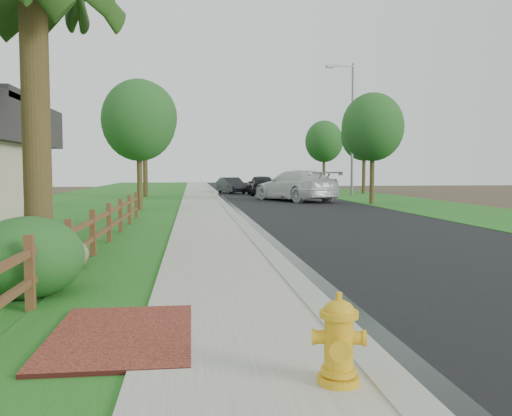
{
  "coord_description": "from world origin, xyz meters",
  "views": [
    {
      "loc": [
        -1.38,
        -7.27,
        1.98
      ],
      "look_at": [
        0.11,
        5.24,
        1.1
      ],
      "focal_mm": 38.0,
      "sensor_mm": 36.0,
      "label": 1
    }
  ],
  "objects": [
    {
      "name": "lawn_near",
      "position": [
        -8.0,
        35.0,
        0.02
      ],
      "size": [
        9.0,
        90.0,
        0.04
      ],
      "primitive_type": "cube",
      "color": "#1E5117",
      "rests_on": "ground"
    },
    {
      "name": "white_suv",
      "position": [
        5.2,
        26.8,
        0.99
      ],
      "size": [
        5.21,
        7.24,
        1.95
      ],
      "primitive_type": "imported",
      "rotation": [
        0.0,
        0.0,
        3.56
      ],
      "color": "silver",
      "rests_on": "road"
    },
    {
      "name": "dark_car_far",
      "position": [
        2.0,
        38.84,
        0.7
      ],
      "size": [
        2.59,
        4.34,
        1.35
      ],
      "primitive_type": "imported",
      "rotation": [
        0.0,
        0.0,
        0.3
      ],
      "color": "black",
      "rests_on": "road"
    },
    {
      "name": "grass_strip",
      "position": [
        -2.8,
        35.0,
        0.03
      ],
      "size": [
        1.6,
        90.0,
        0.06
      ],
      "primitive_type": "cube",
      "color": "#1E5117",
      "rests_on": "ground"
    },
    {
      "name": "road",
      "position": [
        4.6,
        35.0,
        0.01
      ],
      "size": [
        8.0,
        90.0,
        0.02
      ],
      "primitive_type": "cube",
      "color": "black",
      "rests_on": "ground"
    },
    {
      "name": "streetlight",
      "position": [
        10.7,
        33.25,
        5.71
      ],
      "size": [
        2.32,
        0.58,
        10.08
      ],
      "color": "slate",
      "rests_on": "ground"
    },
    {
      "name": "tree_far_right",
      "position": [
        11.62,
        45.16,
        4.8
      ],
      "size": [
        3.72,
        3.72,
        6.87
      ],
      "color": "#322614",
      "rests_on": "ground"
    },
    {
      "name": "ground",
      "position": [
        0.0,
        0.0,
        0.0
      ],
      "size": [
        120.0,
        120.0,
        0.0
      ],
      "primitive_type": "plane",
      "color": "#3D2F21"
    },
    {
      "name": "tree_mid_left",
      "position": [
        -4.72,
        32.9,
        5.79
      ],
      "size": [
        4.69,
        4.69,
        8.38
      ],
      "color": "#322614",
      "rests_on": "ground"
    },
    {
      "name": "tree_near_right",
      "position": [
        9.0,
        23.07,
        4.45
      ],
      "size": [
        3.57,
        3.57,
        6.43
      ],
      "color": "#322614",
      "rests_on": "ground"
    },
    {
      "name": "ranch_fence",
      "position": [
        -3.6,
        6.4,
        0.62
      ],
      "size": [
        0.12,
        16.92,
        1.1
      ],
      "color": "#4F2C1A",
      "rests_on": "ground"
    },
    {
      "name": "tree_mid_right",
      "position": [
        13.0,
        36.86,
        4.89
      ],
      "size": [
        3.88,
        3.88,
        7.04
      ],
      "color": "#322614",
      "rests_on": "ground"
    },
    {
      "name": "shrub_c",
      "position": [
        -6.5,
        8.85,
        0.58
      ],
      "size": [
        2.12,
        2.12,
        1.16
      ],
      "primitive_type": "ellipsoid",
      "rotation": [
        0.0,
        0.0,
        -0.4
      ],
      "color": "#224F1C",
      "rests_on": "ground"
    },
    {
      "name": "wet_gutter",
      "position": [
        0.75,
        35.0,
        0.02
      ],
      "size": [
        0.5,
        90.0,
        0.0
      ],
      "primitive_type": "cube",
      "color": "black",
      "rests_on": "road"
    },
    {
      "name": "boulder",
      "position": [
        -3.9,
        3.5,
        0.35
      ],
      "size": [
        1.27,
        1.13,
        0.7
      ],
      "primitive_type": "ellipsoid",
      "rotation": [
        0.0,
        0.0,
        0.4
      ],
      "color": "brown",
      "rests_on": "ground"
    },
    {
      "name": "shrub_a",
      "position": [
        -3.9,
        1.35,
        0.64
      ],
      "size": [
        2.24,
        2.24,
        1.28
      ],
      "primitive_type": "ellipsoid",
      "rotation": [
        0.0,
        0.0,
        -0.41
      ],
      "color": "#224F1C",
      "rests_on": "ground"
    },
    {
      "name": "dark_car_mid",
      "position": [
        4.07,
        35.03,
        0.83
      ],
      "size": [
        1.98,
        4.76,
        1.61
      ],
      "primitive_type": "imported",
      "rotation": [
        0.0,
        0.0,
        3.13
      ],
      "color": "black",
      "rests_on": "road"
    },
    {
      "name": "verge_far",
      "position": [
        11.5,
        35.0,
        0.02
      ],
      "size": [
        6.0,
        90.0,
        0.04
      ],
      "primitive_type": "cube",
      "color": "#1E5117",
      "rests_on": "ground"
    },
    {
      "name": "sidewalk",
      "position": [
        -0.9,
        35.0,
        0.05
      ],
      "size": [
        2.2,
        90.0,
        0.1
      ],
      "primitive_type": "cube",
      "color": "gray",
      "rests_on": "ground"
    },
    {
      "name": "brick_patch",
      "position": [
        -2.2,
        -1.0,
        0.06
      ],
      "size": [
        1.6,
        2.4,
        0.11
      ],
      "primitive_type": "cube",
      "color": "maroon",
      "rests_on": "ground"
    },
    {
      "name": "tree_near_left",
      "position": [
        -3.9,
        19.71,
        4.39
      ],
      "size": [
        3.61,
        3.61,
        6.39
      ],
      "color": "#322614",
      "rests_on": "ground"
    },
    {
      "name": "curb",
      "position": [
        0.4,
        35.0,
        0.06
      ],
      "size": [
        0.4,
        90.0,
        0.12
      ],
      "primitive_type": "cube",
      "color": "#99998B",
      "rests_on": "ground"
    },
    {
      "name": "fire_hydrant",
      "position": [
        -0.1,
        -2.72,
        0.47
      ],
      "size": [
        0.54,
        0.43,
        0.82
      ],
      "color": "gold",
      "rests_on": "sidewalk"
    }
  ]
}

